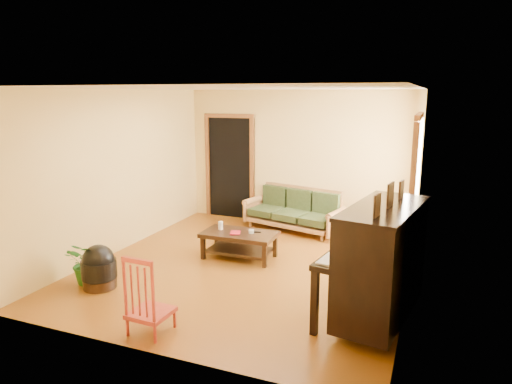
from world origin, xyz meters
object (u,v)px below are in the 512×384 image
at_px(coffee_table, 239,245).
at_px(ceramic_crock, 398,232).
at_px(piano, 381,265).
at_px(red_chair, 150,293).
at_px(armchair, 385,255).
at_px(footstool, 99,272).
at_px(sofa, 293,210).
at_px(potted_plant, 88,263).

distance_m(coffee_table, ceramic_crock, 2.92).
bearing_deg(piano, ceramic_crock, 100.33).
relative_size(piano, red_chair, 1.71).
height_order(coffee_table, ceramic_crock, coffee_table).
relative_size(coffee_table, piano, 0.75).
relative_size(armchair, footstool, 1.81).
xyz_separation_m(red_chair, ceramic_crock, (2.21, 4.31, -0.31)).
distance_m(sofa, coffee_table, 1.76).
xyz_separation_m(sofa, potted_plant, (-1.82, -3.38, -0.10)).
relative_size(coffee_table, ceramic_crock, 4.36).
distance_m(sofa, piano, 3.59).
distance_m(sofa, ceramic_crock, 1.93).
relative_size(sofa, piano, 1.22).
bearing_deg(armchair, coffee_table, 179.78).
distance_m(sofa, footstool, 3.79).
relative_size(sofa, potted_plant, 3.10).
xyz_separation_m(sofa, ceramic_crock, (1.91, 0.16, -0.27)).
height_order(footstool, potted_plant, potted_plant).
bearing_deg(footstool, ceramic_crock, 45.61).
xyz_separation_m(armchair, red_chair, (-2.19, -2.22, 0.03)).
relative_size(sofa, red_chair, 2.09).
xyz_separation_m(coffee_table, armchair, (2.22, -0.21, 0.21)).
height_order(sofa, ceramic_crock, sofa).
height_order(coffee_table, footstool, footstool).
relative_size(sofa, footstool, 4.07).
bearing_deg(coffee_table, potted_plant, -131.86).
bearing_deg(red_chair, potted_plant, 155.64).
bearing_deg(armchair, sofa, 139.54).
height_order(armchair, piano, piano).
distance_m(armchair, red_chair, 3.12).
relative_size(armchair, potted_plant, 1.38).
relative_size(piano, potted_plant, 2.53).
distance_m(armchair, piano, 1.11).
relative_size(armchair, red_chair, 0.93).
height_order(sofa, red_chair, red_chair).
bearing_deg(piano, armchair, 102.69).
xyz_separation_m(piano, red_chair, (-2.25, -1.15, -0.23)).
xyz_separation_m(ceramic_crock, potted_plant, (-3.73, -3.54, 0.17)).
relative_size(red_chair, ceramic_crock, 3.40).
xyz_separation_m(footstool, red_chair, (1.30, -0.72, 0.23)).
relative_size(sofa, coffee_table, 1.63).
distance_m(piano, potted_plant, 3.80).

